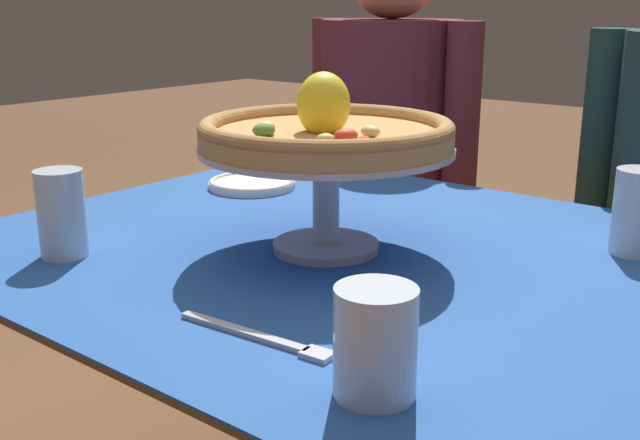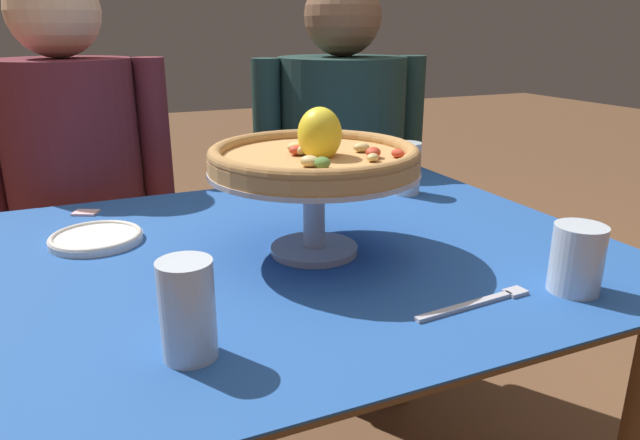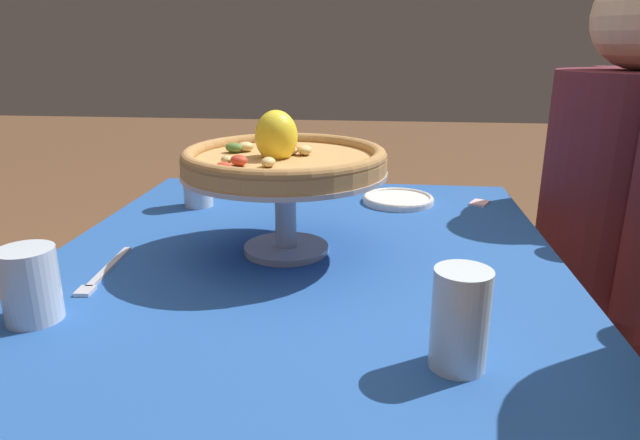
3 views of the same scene
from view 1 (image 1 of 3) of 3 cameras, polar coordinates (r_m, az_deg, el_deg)
name	(u,v)px [view 1 (image 1 of 3)]	position (r m, az deg, el deg)	size (l,w,h in m)	color
dining_table	(342,315)	(1.16, 1.66, -7.12)	(1.07, 0.91, 0.71)	brown
pizza_stand	(326,174)	(1.07, 0.46, 3.44)	(0.36, 0.36, 0.15)	#B7B7C1
pizza	(326,131)	(1.06, 0.45, 6.71)	(0.35, 0.35, 0.10)	tan
water_glass_back_right	(636,218)	(1.16, 22.62, 0.15)	(0.07, 0.07, 0.12)	silver
water_glass_front_left	(62,218)	(1.12, -18.76, 0.13)	(0.07, 0.07, 0.12)	silver
water_glass_front_right	(375,349)	(0.70, 4.15, -9.59)	(0.08, 0.08, 0.10)	silver
side_plate	(252,183)	(1.47, -5.12, 2.76)	(0.17, 0.17, 0.02)	white
dinner_fork	(262,338)	(0.82, -4.34, -8.78)	(0.20, 0.03, 0.01)	#B7B7C1
sugar_packet	(311,169)	(1.62, -0.67, 3.81)	(0.05, 0.04, 0.01)	beige
diner_left	(388,195)	(1.89, 5.08, 1.88)	(0.49, 0.36, 1.23)	maroon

